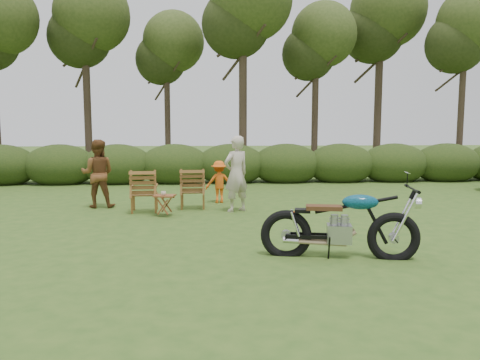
{
  "coord_description": "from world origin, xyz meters",
  "views": [
    {
      "loc": [
        -0.84,
        -7.68,
        2.02
      ],
      "look_at": [
        -0.17,
        1.95,
        0.9
      ],
      "focal_mm": 35.0,
      "sensor_mm": 36.0,
      "label": 1
    }
  ],
  "objects": [
    {
      "name": "child",
      "position": [
        -0.54,
        4.53,
        0.0
      ],
      "size": [
        0.77,
        0.52,
        1.11
      ],
      "primitive_type": "imported",
      "rotation": [
        0.0,
        0.0,
        3.31
      ],
      "color": "orange",
      "rests_on": "ground"
    },
    {
      "name": "lawn_chair_left",
      "position": [
        -2.33,
        3.33,
        0.0
      ],
      "size": [
        0.72,
        0.72,
        1.0
      ],
      "primitive_type": null,
      "rotation": [
        0.0,
        0.0,
        3.2
      ],
      "color": "brown",
      "rests_on": "ground"
    },
    {
      "name": "motorcycle",
      "position": [
        1.18,
        -0.76,
        0.0
      ],
      "size": [
        2.41,
        1.29,
        1.31
      ],
      "primitive_type": null,
      "rotation": [
        0.0,
        0.0,
        -0.19
      ],
      "color": "#0B739B",
      "rests_on": "ground"
    },
    {
      "name": "adult_a",
      "position": [
        -0.17,
        3.25,
        0.0
      ],
      "size": [
        0.78,
        0.71,
        1.79
      ],
      "primitive_type": "imported",
      "rotation": [
        0.0,
        0.0,
        3.7
      ],
      "color": "#C2B3A0",
      "rests_on": "ground"
    },
    {
      "name": "lawn_chair_right",
      "position": [
        -1.21,
        3.76,
        0.0
      ],
      "size": [
        0.68,
        0.68,
        0.98
      ],
      "primitive_type": null,
      "rotation": [
        0.0,
        0.0,
        3.15
      ],
      "color": "#5A3916",
      "rests_on": "ground"
    },
    {
      "name": "adult_b",
      "position": [
        -3.56,
        4.04,
        0.0
      ],
      "size": [
        0.83,
        0.66,
        1.69
      ],
      "primitive_type": "imported",
      "rotation": [
        0.0,
        0.0,
        3.16
      ],
      "color": "brown",
      "rests_on": "ground"
    },
    {
      "name": "tree_line",
      "position": [
        0.5,
        9.74,
        3.81
      ],
      "size": [
        22.52,
        11.62,
        8.14
      ],
      "color": "#38291E",
      "rests_on": "ground"
    },
    {
      "name": "side_table",
      "position": [
        -1.81,
        2.76,
        0.24
      ],
      "size": [
        0.54,
        0.48,
        0.48
      ],
      "primitive_type": null,
      "rotation": [
        0.0,
        0.0,
        -0.21
      ],
      "color": "brown",
      "rests_on": "ground"
    },
    {
      "name": "cup",
      "position": [
        -1.83,
        2.73,
        0.53
      ],
      "size": [
        0.11,
        0.11,
        0.09
      ],
      "primitive_type": "imported",
      "rotation": [
        0.0,
        0.0,
        -0.0
      ],
      "color": "beige",
      "rests_on": "side_table"
    },
    {
      "name": "ground",
      "position": [
        0.0,
        0.0,
        0.0
      ],
      "size": [
        80.0,
        80.0,
        0.0
      ],
      "primitive_type": "plane",
      "color": "#2F4E1A",
      "rests_on": "ground"
    }
  ]
}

